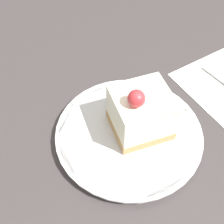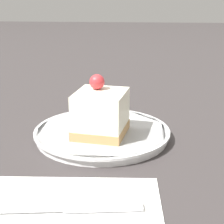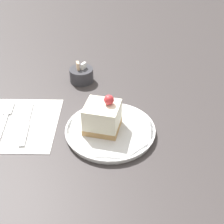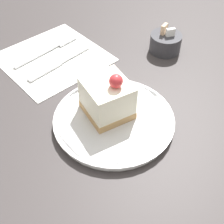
{
  "view_description": "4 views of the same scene",
  "coord_description": "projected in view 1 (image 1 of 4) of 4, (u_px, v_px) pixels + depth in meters",
  "views": [
    {
      "loc": [
        0.13,
        0.19,
        0.39
      ],
      "look_at": [
        -0.01,
        -0.05,
        0.06
      ],
      "focal_mm": 50.0,
      "sensor_mm": 36.0,
      "label": 1
    },
    {
      "loc": [
        -0.58,
        -0.09,
        0.23
      ],
      "look_at": [
        -0.04,
        -0.05,
        0.05
      ],
      "focal_mm": 60.0,
      "sensor_mm": 36.0,
      "label": 2
    },
    {
      "loc": [
        0.02,
        -0.6,
        0.49
      ],
      "look_at": [
        -0.02,
        -0.03,
        0.06
      ],
      "focal_mm": 50.0,
      "sensor_mm": 36.0,
      "label": 3
    },
    {
      "loc": [
        0.27,
        -0.27,
        0.42
      ],
      "look_at": [
        -0.02,
        -0.04,
        0.04
      ],
      "focal_mm": 50.0,
      "sensor_mm": 36.0,
      "label": 4
    }
  ],
  "objects": [
    {
      "name": "ground_plane",
      "position": [
        125.0,
        161.0,
        0.44
      ],
      "size": [
        4.0,
        4.0,
        0.0
      ],
      "primitive_type": "plane",
      "color": "#383333"
    },
    {
      "name": "plate",
      "position": [
        129.0,
        134.0,
        0.46
      ],
      "size": [
        0.22,
        0.22,
        0.01
      ],
      "color": "white",
      "rests_on": "ground_plane"
    },
    {
      "name": "cake_slice",
      "position": [
        141.0,
        112.0,
        0.44
      ],
      "size": [
        0.09,
        0.09,
        0.09
      ],
      "rotation": [
        0.0,
        0.0,
        -0.17
      ],
      "color": "#AD8451",
      "rests_on": "plate"
    }
  ]
}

